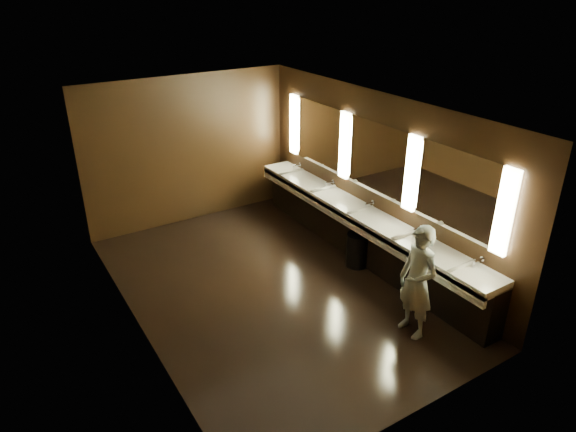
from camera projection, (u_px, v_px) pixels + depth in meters
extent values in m
plane|color=black|center=(270.00, 288.00, 7.94)|extent=(6.00, 6.00, 0.00)
cube|color=#2D2D2B|center=(267.00, 109.00, 6.74)|extent=(4.00, 6.00, 0.02)
cube|color=black|center=(189.00, 150.00, 9.64)|extent=(4.00, 0.02, 2.80)
cube|color=black|center=(422.00, 311.00, 5.04)|extent=(4.00, 0.02, 2.80)
cube|color=black|center=(130.00, 240.00, 6.38)|extent=(0.02, 6.00, 2.80)
cube|color=black|center=(375.00, 179.00, 8.30)|extent=(0.02, 6.00, 2.80)
cube|color=black|center=(363.00, 236.00, 8.64)|extent=(0.36, 5.40, 0.81)
cube|color=white|center=(360.00, 213.00, 8.41)|extent=(0.55, 5.40, 0.12)
cube|color=white|center=(348.00, 221.00, 8.32)|extent=(0.06, 5.40, 0.18)
cylinder|color=silver|center=(478.00, 260.00, 6.75)|extent=(0.18, 0.04, 0.04)
cylinder|color=silver|center=(418.00, 229.00, 7.59)|extent=(0.18, 0.04, 0.04)
cylinder|color=silver|center=(369.00, 203.00, 8.43)|extent=(0.18, 0.04, 0.04)
cylinder|color=silver|center=(330.00, 182.00, 9.28)|extent=(0.18, 0.04, 0.04)
cylinder|color=silver|center=(297.00, 165.00, 10.12)|extent=(0.18, 0.04, 0.04)
cube|color=#FAF8C0|center=(505.00, 212.00, 6.30)|extent=(0.06, 0.22, 1.15)
cube|color=white|center=(455.00, 191.00, 6.92)|extent=(0.03, 1.32, 1.15)
cube|color=#FAF8C0|center=(412.00, 174.00, 7.53)|extent=(0.06, 0.23, 1.15)
cube|color=white|center=(376.00, 158.00, 8.15)|extent=(0.03, 1.32, 1.15)
cube|color=#FAF8C0|center=(345.00, 146.00, 8.75)|extent=(0.06, 0.23, 1.15)
cube|color=white|center=(318.00, 134.00, 9.37)|extent=(0.03, 1.32, 1.15)
cube|color=#FAF8C0|center=(294.00, 125.00, 9.98)|extent=(0.06, 0.22, 1.15)
imported|color=#8DB9D2|center=(418.00, 282.00, 6.64)|extent=(0.39, 0.58, 1.58)
cylinder|color=black|center=(357.00, 250.00, 8.45)|extent=(0.47, 0.47, 0.57)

